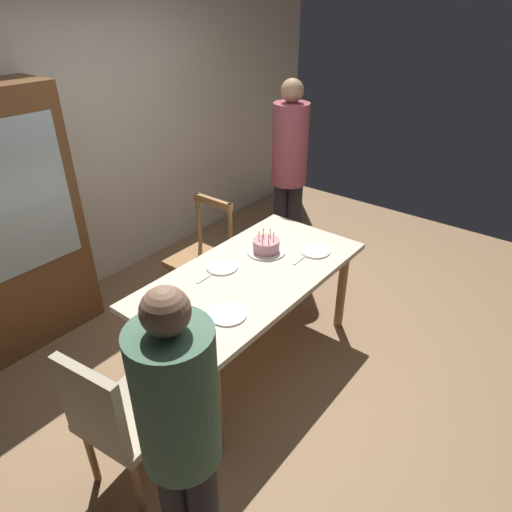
% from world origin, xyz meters
% --- Properties ---
extents(ground, '(6.40, 6.40, 0.00)m').
position_xyz_m(ground, '(0.00, 0.00, 0.00)').
color(ground, '#93704C').
extents(back_wall, '(6.40, 0.10, 2.60)m').
position_xyz_m(back_wall, '(0.00, 1.85, 1.30)').
color(back_wall, silver).
rests_on(back_wall, ground).
extents(dining_table, '(1.67, 0.85, 0.76)m').
position_xyz_m(dining_table, '(0.00, 0.00, 0.66)').
color(dining_table, beige).
rests_on(dining_table, ground).
extents(birthday_cake, '(0.28, 0.28, 0.17)m').
position_xyz_m(birthday_cake, '(0.28, 0.09, 0.80)').
color(birthday_cake, silver).
rests_on(birthday_cake, dining_table).
extents(plate_near_celebrant, '(0.22, 0.22, 0.01)m').
position_xyz_m(plate_near_celebrant, '(-0.46, -0.19, 0.76)').
color(plate_near_celebrant, white).
rests_on(plate_near_celebrant, dining_table).
extents(plate_far_side, '(0.22, 0.22, 0.01)m').
position_xyz_m(plate_far_side, '(-0.08, 0.19, 0.76)').
color(plate_far_side, white).
rests_on(plate_far_side, dining_table).
extents(plate_near_guest, '(0.22, 0.22, 0.01)m').
position_xyz_m(plate_near_guest, '(0.50, -0.19, 0.76)').
color(plate_near_guest, white).
rests_on(plate_near_guest, dining_table).
extents(fork_near_celebrant, '(0.18, 0.04, 0.01)m').
position_xyz_m(fork_near_celebrant, '(-0.62, -0.19, 0.76)').
color(fork_near_celebrant, silver).
rests_on(fork_near_celebrant, dining_table).
extents(fork_far_side, '(0.18, 0.02, 0.01)m').
position_xyz_m(fork_far_side, '(-0.24, 0.19, 0.76)').
color(fork_far_side, silver).
rests_on(fork_far_side, dining_table).
extents(fork_near_guest, '(0.18, 0.02, 0.01)m').
position_xyz_m(fork_near_guest, '(0.34, -0.17, 0.76)').
color(fork_near_guest, silver).
rests_on(fork_near_guest, dining_table).
extents(chair_spindle_back, '(0.44, 0.44, 0.95)m').
position_xyz_m(chair_spindle_back, '(0.26, 0.75, 0.46)').
color(chair_spindle_back, '#9E7042').
rests_on(chair_spindle_back, ground).
extents(chair_upholstered, '(0.49, 0.49, 0.95)m').
position_xyz_m(chair_upholstered, '(-1.22, -0.10, 0.53)').
color(chair_upholstered, tan).
rests_on(chair_upholstered, ground).
extents(person_celebrant, '(0.32, 0.32, 1.57)m').
position_xyz_m(person_celebrant, '(-1.26, -0.65, 0.89)').
color(person_celebrant, '#262328').
rests_on(person_celebrant, ground).
extents(person_guest, '(0.32, 0.32, 1.78)m').
position_xyz_m(person_guest, '(1.29, 0.59, 1.02)').
color(person_guest, '#262328').
rests_on(person_guest, ground).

